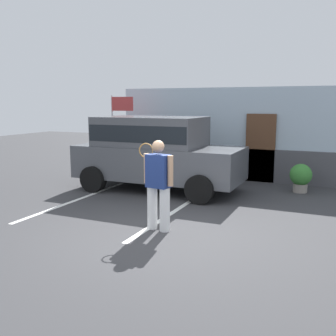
% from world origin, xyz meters
% --- Properties ---
extents(ground_plane, '(40.00, 40.00, 0.00)m').
position_xyz_m(ground_plane, '(0.00, 0.00, 0.00)').
color(ground_plane, '#38383A').
extents(parking_stripe_0, '(0.12, 4.40, 0.01)m').
position_xyz_m(parking_stripe_0, '(-3.05, 1.50, 0.00)').
color(parking_stripe_0, silver).
rests_on(parking_stripe_0, ground_plane).
extents(parking_stripe_1, '(0.12, 4.40, 0.01)m').
position_xyz_m(parking_stripe_1, '(-0.38, 1.50, 0.00)').
color(parking_stripe_1, silver).
rests_on(parking_stripe_1, ground_plane).
extents(house_frontage, '(8.16, 0.40, 2.91)m').
position_xyz_m(house_frontage, '(0.01, 5.91, 1.37)').
color(house_frontage, silver).
rests_on(house_frontage, ground_plane).
extents(parked_suv, '(4.61, 2.17, 2.05)m').
position_xyz_m(parked_suv, '(-1.75, 3.36, 1.15)').
color(parked_suv, '#4C4F54').
rests_on(parked_suv, ground_plane).
extents(tennis_player_man, '(0.77, 0.33, 1.74)m').
position_xyz_m(tennis_player_man, '(-0.16, 0.23, 0.91)').
color(tennis_player_man, white).
rests_on(tennis_player_man, ground_plane).
extents(potted_plant_by_porch, '(0.60, 0.60, 0.79)m').
position_xyz_m(potted_plant_by_porch, '(2.02, 4.72, 0.44)').
color(potted_plant_by_porch, gray).
rests_on(potted_plant_by_porch, ground_plane).
extents(flag_pole, '(0.80, 0.11, 2.67)m').
position_xyz_m(flag_pole, '(-3.83, 4.78, 1.87)').
color(flag_pole, silver).
rests_on(flag_pole, ground_plane).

